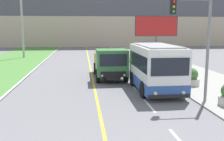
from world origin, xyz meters
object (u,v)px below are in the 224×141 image
Objects in this scene: city_bus at (156,68)px; car_distant at (115,53)px; utility_pole_far at (22,16)px; traffic_light_mast at (198,34)px; billboard_large at (156,27)px; planter_round_second at (191,78)px; dump_truck at (110,64)px.

car_distant is at bearing 90.81° from city_bus.
utility_pole_far reaches higher than traffic_light_mast.
utility_pole_far is 1.88× the size of traffic_light_mast.
billboard_large is (4.81, 17.00, 2.66)m from city_bus.
city_bus is 4.56× the size of planter_round_second.
city_bus is 1.02× the size of billboard_large.
utility_pole_far is at bearing 128.17° from planter_round_second.
billboard_large is at bearing 83.21° from planter_round_second.
city_bus is at bearing -58.57° from utility_pole_far.
billboard_large reaches higher than city_bus.
dump_truck is 5.09× the size of planter_round_second.
traffic_light_mast is (14.37, -23.97, -1.90)m from utility_pole_far.
planter_round_second is at bearing 19.23° from city_bus.
billboard_large is at bearing -13.15° from utility_pole_far.
traffic_light_mast reaches higher than billboard_large.
traffic_light_mast is at bearing -110.78° from planter_round_second.
dump_truck is 1.06× the size of traffic_light_mast.
utility_pole_far is 2.01× the size of billboard_large.
city_bus is at bearing -59.36° from dump_truck.
planter_round_second is at bearing -80.26° from car_distant.
car_distant is (2.26, 15.25, -0.57)m from dump_truck.
dump_truck is 0.57× the size of utility_pole_far.
car_distant is 0.71× the size of traffic_light_mast.
city_bus is at bearing -105.78° from billboard_large.
city_bus is 19.54m from car_distant.
dump_truck reaches higher than planter_round_second.
planter_round_second is (-1.90, -15.99, -3.57)m from billboard_large.
planter_round_second is (15.83, -20.14, -5.10)m from utility_pole_far.
utility_pole_far is (-10.39, 16.88, 4.47)m from dump_truck.
utility_pole_far is 28.01m from traffic_light_mast.
dump_truck is 14.99m from billboard_large.
utility_pole_far is at bearing 166.85° from billboard_large.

